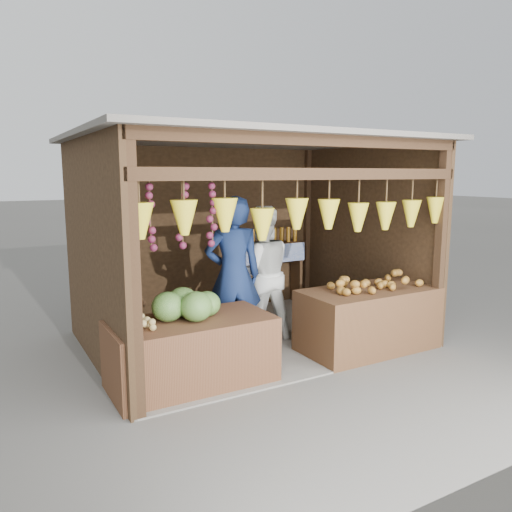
{
  "coord_description": "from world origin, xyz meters",
  "views": [
    {
      "loc": [
        -3.1,
        -5.66,
        2.2
      ],
      "look_at": [
        0.05,
        -0.1,
        1.15
      ],
      "focal_mm": 35.0,
      "sensor_mm": 36.0,
      "label": 1
    }
  ],
  "objects_px": {
    "counter_right": "(368,319)",
    "woman_standing": "(261,274)",
    "man_standing": "(233,275)",
    "vendor_seated": "(121,289)",
    "counter_left": "(192,352)"
  },
  "relations": [
    {
      "from": "counter_right",
      "to": "woman_standing",
      "type": "bearing_deg",
      "value": 133.97
    },
    {
      "from": "man_standing",
      "to": "vendor_seated",
      "type": "relative_size",
      "value": 1.75
    },
    {
      "from": "counter_right",
      "to": "woman_standing",
      "type": "xyz_separation_m",
      "value": [
        -0.98,
        1.01,
        0.51
      ]
    },
    {
      "from": "vendor_seated",
      "to": "woman_standing",
      "type": "bearing_deg",
      "value": -142.93
    },
    {
      "from": "woman_standing",
      "to": "counter_right",
      "type": "bearing_deg",
      "value": 146.92
    },
    {
      "from": "counter_left",
      "to": "vendor_seated",
      "type": "xyz_separation_m",
      "value": [
        -0.45,
        1.05,
        0.52
      ]
    },
    {
      "from": "counter_right",
      "to": "woman_standing",
      "type": "height_order",
      "value": "woman_standing"
    },
    {
      "from": "woman_standing",
      "to": "vendor_seated",
      "type": "xyz_separation_m",
      "value": [
        -1.82,
        0.13,
        -0.03
      ]
    },
    {
      "from": "counter_left",
      "to": "man_standing",
      "type": "xyz_separation_m",
      "value": [
        0.84,
        0.68,
        0.62
      ]
    },
    {
      "from": "counter_left",
      "to": "counter_right",
      "type": "height_order",
      "value": "counter_right"
    },
    {
      "from": "man_standing",
      "to": "vendor_seated",
      "type": "distance_m",
      "value": 1.35
    },
    {
      "from": "counter_left",
      "to": "man_standing",
      "type": "relative_size",
      "value": 0.87
    },
    {
      "from": "man_standing",
      "to": "vendor_seated",
      "type": "height_order",
      "value": "man_standing"
    },
    {
      "from": "counter_left",
      "to": "vendor_seated",
      "type": "relative_size",
      "value": 1.52
    },
    {
      "from": "counter_left",
      "to": "vendor_seated",
      "type": "height_order",
      "value": "vendor_seated"
    }
  ]
}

